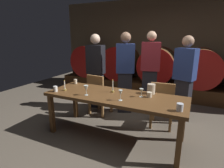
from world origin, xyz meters
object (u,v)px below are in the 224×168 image
Objects in this scene: dining_table at (115,99)px; wine_glass_right at (141,91)px; cup_center_right at (149,95)px; guest_center_left at (125,73)px; cup_far_left at (75,81)px; wine_barrel_left at (121,63)px; wine_glass_center at (120,93)px; wine_glass_left at (86,88)px; guest_far_right at (184,78)px; cup_far_right at (180,107)px; guest_center_right at (150,73)px; wine_barrel_center at (158,65)px; guest_far_left at (96,71)px; candle_left at (65,87)px; chair_left at (98,93)px; candle_right at (113,88)px; cup_center_left at (55,89)px; wine_barrel_right at (201,68)px; pitcher at (151,89)px; chair_right at (162,103)px; wine_barrel_far_left at (91,61)px.

dining_table is 0.45m from wine_glass_right.
guest_center_left is at bearing 129.43° from cup_center_right.
guest_center_left is 1.07m from cup_far_left.
wine_barrel_left is 6.19× the size of wine_glass_center.
wine_glass_left is at bearing -78.69° from wine_barrel_left.
cup_far_right is at bearing 112.41° from guest_far_right.
guest_center_right is at bearing 86.81° from wine_glass_center.
guest_far_left reaches higher than wine_barrel_center.
candle_left is 1.23× the size of wine_glass_left.
wine_barrel_center is 2.15m from chair_left.
candle_right reaches higher than chair_left.
dining_table is 13.94× the size of wine_glass_left.
cup_center_left is (-0.04, -1.29, -0.09)m from guest_far_left.
candle_left is (0.06, -1.17, -0.08)m from guest_far_left.
guest_center_right is (0.26, 1.22, 0.23)m from dining_table.
wine_barrel_right reaches higher than pitcher.
candle_right is at bearing 23.21° from cup_center_left.
chair_right is 8.70× the size of cup_far_right.
wine_glass_center is (0.85, -0.85, 0.36)m from chair_left.
cup_far_right is (1.88, -0.08, -0.00)m from candle_left.
dining_table is 0.92m from chair_right.
dining_table is 0.90m from candle_left.
pitcher is 1.01× the size of wine_glass_left.
candle_right is 0.45m from wine_glass_left.
guest_far_right is 8.39× the size of candle_left.
wine_glass_center is at bearing 81.30° from guest_far_right.
guest_center_left reaches higher than chair_left.
guest_center_left is at bearing -64.71° from wine_barrel_left.
cup_far_right is at bearing -2.56° from candle_left.
chair_right is (0.65, 0.63, -0.18)m from dining_table.
wine_glass_right reaches higher than cup_far_left.
chair_right is (1.62, -1.98, -0.37)m from wine_barrel_left.
wine_glass_right is (0.64, -0.96, -0.06)m from guest_center_left.
wine_barrel_center is at bearing 68.40° from cup_center_left.
wine_glass_left is (-1.06, -0.83, 0.36)m from chair_right.
wine_glass_left is (-0.66, -1.42, -0.04)m from guest_center_right.
cup_far_right is at bearing -28.57° from wine_glass_right.
cup_center_right is (0.53, 0.13, 0.11)m from dining_table.
wine_glass_left is 0.59m from wine_glass_center.
candle_right reaches higher than candle_left.
wine_barrel_far_left is at bearing 138.08° from pitcher.
wine_barrel_far_left is 2.54m from cup_far_left.
guest_far_right is (2.99, -1.41, -0.00)m from wine_barrel_far_left.
cup_center_right is at bearing -84.50° from pitcher.
candle_left is at bearing 89.31° from guest_far_left.
guest_center_left reaches higher than cup_center_left.
dining_table is 1.02m from cup_center_left.
candle_right is (0.85, -0.91, -0.07)m from guest_far_left.
wine_barrel_center is 3.09m from cup_center_left.
wine_barrel_left is at bearing -16.25° from guest_far_right.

